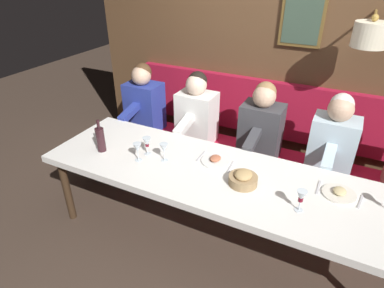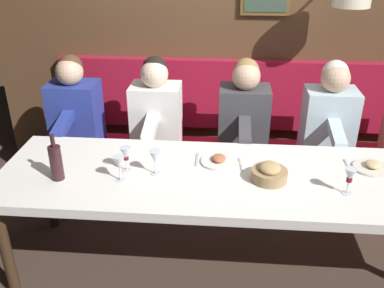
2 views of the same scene
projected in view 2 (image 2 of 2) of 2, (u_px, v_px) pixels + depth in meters
name	position (u px, v px, depth m)	size (l,w,h in m)	color
ground_plane	(237.00, 266.00, 2.98)	(12.00, 12.00, 0.00)	#423328
dining_table	(243.00, 183.00, 2.68)	(0.90, 3.10, 0.74)	white
banquette_bench	(237.00, 174.00, 3.67)	(0.52, 3.30, 0.45)	maroon
back_wall_panel	(244.00, 27.00, 3.68)	(0.59, 4.50, 2.90)	brown
diner_near	(330.00, 114.00, 3.35)	(0.60, 0.40, 0.79)	silver
diner_middle	(244.00, 111.00, 3.40)	(0.60, 0.40, 0.79)	#3D3D42
diner_far	(156.00, 108.00, 3.45)	(0.60, 0.40, 0.79)	white
diner_farthest	(74.00, 106.00, 3.50)	(0.60, 0.40, 0.79)	#283893
place_setting_0	(372.00, 167.00, 2.71)	(0.24, 0.32, 0.05)	silver
place_setting_1	(219.00, 161.00, 2.79)	(0.24, 0.32, 0.05)	white
wine_glass_0	(350.00, 176.00, 2.42)	(0.07, 0.07, 0.16)	silver
wine_glass_2	(119.00, 164.00, 2.54)	(0.07, 0.07, 0.16)	silver
wine_glass_4	(155.00, 157.00, 2.61)	(0.07, 0.07, 0.16)	silver
wine_glass_5	(126.00, 155.00, 2.65)	(0.07, 0.07, 0.16)	silver
wine_bottle	(56.00, 162.00, 2.56)	(0.08, 0.08, 0.30)	#33191E
bread_bowl	(269.00, 173.00, 2.58)	(0.22, 0.22, 0.12)	#9E7F56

